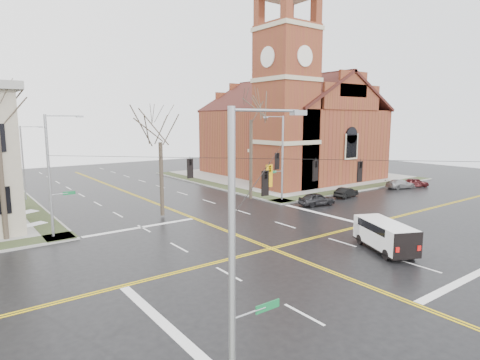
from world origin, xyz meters
TOP-DOWN VIEW (x-y plane):
  - ground at (0.00, 0.00)m, footprint 120.00×120.00m
  - sidewalks at (0.00, 0.00)m, footprint 80.00×80.00m
  - road_markings at (0.00, 0.00)m, footprint 100.00×100.00m
  - church at (24.76, 24.78)m, footprint 24.28×27.48m
  - signal_pole_ne at (11.32, 11.50)m, footprint 2.75×0.22m
  - signal_pole_nw at (-11.32, 11.50)m, footprint 2.75×0.22m
  - signal_pole_sw at (-11.32, -11.50)m, footprint 2.75×0.22m
  - span_wires at (0.00, 0.00)m, footprint 23.02×23.02m
  - traffic_signals at (-0.00, -0.67)m, footprint 8.21×8.26m
  - streetlight_north_a at (-10.65, 28.00)m, footprint 2.30×0.20m
  - streetlight_north_b at (-10.65, 48.00)m, footprint 2.30×0.20m
  - cargo_van at (5.93, -4.69)m, footprint 3.93×5.47m
  - parked_car_a at (12.91, 7.76)m, footprint 4.10×2.28m
  - parked_car_b at (18.80, 8.71)m, footprint 3.60×1.69m
  - parked_car_c at (29.25, 8.42)m, footprint 4.29×2.58m
  - parked_car_d at (31.66, 7.83)m, footprint 3.81×2.65m
  - tree_nw_near at (-2.02, 12.73)m, footprint 4.00×4.00m
  - tree_ne at (9.20, 14.04)m, footprint 4.00×4.00m

SIDE VIEW (x-z plane):
  - ground at x=0.00m, z-range 0.00..0.00m
  - road_markings at x=0.00m, z-range 0.00..0.01m
  - sidewalks at x=0.00m, z-range -0.01..0.16m
  - parked_car_b at x=18.80m, z-range 0.00..1.14m
  - parked_car_c at x=29.25m, z-range 0.00..1.16m
  - parked_car_d at x=31.66m, z-range 0.00..1.20m
  - parked_car_a at x=12.91m, z-range 0.00..1.32m
  - cargo_van at x=5.93m, z-range 0.18..2.13m
  - streetlight_north_a at x=-10.65m, z-range 0.47..8.47m
  - streetlight_north_b at x=-10.65m, z-range 0.47..8.47m
  - signal_pole_ne at x=11.32m, z-range 0.45..9.45m
  - signal_pole_nw at x=-11.32m, z-range 0.45..9.45m
  - signal_pole_sw at x=-11.32m, z-range 0.45..9.45m
  - traffic_signals at x=0.00m, z-range 4.80..6.10m
  - span_wires at x=0.00m, z-range 6.18..6.22m
  - tree_nw_near at x=-2.02m, z-range 2.25..12.19m
  - church at x=24.76m, z-range -5.32..22.18m
  - tree_ne at x=9.20m, z-range 2.86..15.74m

